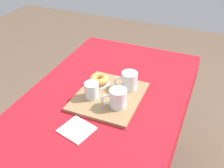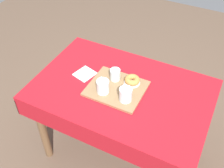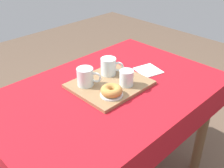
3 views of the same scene
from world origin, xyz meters
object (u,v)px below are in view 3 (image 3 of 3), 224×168
serving_tray (110,84)px  tea_mug_right (86,77)px  paper_napkin (148,70)px  donut_plate_left (112,95)px  sugar_donut_left (112,90)px  dining_table (109,107)px  tea_mug_left (109,67)px  water_glass_near (126,79)px

serving_tray → tea_mug_right: (0.10, -0.07, 0.05)m
tea_mug_right → paper_napkin: 0.41m
donut_plate_left → sugar_donut_left: sugar_donut_left is taller
dining_table → paper_napkin: bearing=177.1°
serving_tray → tea_mug_left: size_ratio=3.30×
sugar_donut_left → donut_plate_left: bearing=0.0°
dining_table → donut_plate_left: donut_plate_left is taller
dining_table → serving_tray: 0.13m
dining_table → serving_tray: (-0.03, -0.02, 0.13)m
paper_napkin → dining_table: bearing=-2.9°
donut_plate_left → sugar_donut_left: (0.00, 0.00, 0.02)m
sugar_donut_left → tea_mug_left: bearing=-130.6°
tea_mug_right → paper_napkin: tea_mug_right is taller
tea_mug_left → sugar_donut_left: 0.22m
serving_tray → donut_plate_left: donut_plate_left is taller
water_glass_near → donut_plate_left: bearing=7.6°
donut_plate_left → tea_mug_left: bearing=-130.6°
paper_napkin → tea_mug_left: bearing=-28.0°
dining_table → donut_plate_left: 0.16m
sugar_donut_left → water_glass_near: bearing=-172.4°
tea_mug_left → tea_mug_right: same height
serving_tray → donut_plate_left: size_ratio=3.36×
tea_mug_right → sugar_donut_left: (-0.02, 0.17, -0.02)m
serving_tray → tea_mug_right: size_ratio=3.23×
water_glass_near → serving_tray: bearing=-57.9°
dining_table → tea_mug_left: 0.23m
donut_plate_left → dining_table: bearing=-124.4°
donut_plate_left → paper_napkin: donut_plate_left is taller
serving_tray → water_glass_near: bearing=122.1°
donut_plate_left → sugar_donut_left: size_ratio=1.05×
serving_tray → dining_table: bearing=37.7°
sugar_donut_left → paper_napkin: 0.37m
tea_mug_right → water_glass_near: size_ratio=1.42×
dining_table → sugar_donut_left: sugar_donut_left is taller
tea_mug_right → tea_mug_left: bearing=-179.7°
dining_table → tea_mug_left: tea_mug_left is taller
serving_tray → sugar_donut_left: bearing=50.1°
donut_plate_left → paper_napkin: 0.37m
dining_table → tea_mug_right: size_ratio=10.46×
serving_tray → donut_plate_left: (0.08, 0.09, 0.01)m
tea_mug_right → donut_plate_left: size_ratio=1.04×
tea_mug_left → tea_mug_right: (0.17, 0.00, 0.00)m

